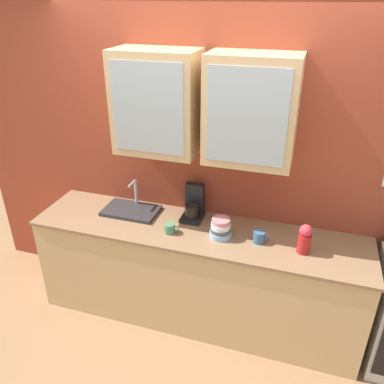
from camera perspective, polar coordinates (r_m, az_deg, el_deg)
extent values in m
plane|color=#936B47|center=(3.64, 0.61, -17.27)|extent=(10.00, 10.00, 0.00)
cube|color=#993D28|center=(3.20, 2.60, 4.07)|extent=(4.38, 0.10, 2.59)
cube|color=tan|center=(2.93, -5.10, 12.89)|extent=(0.62, 0.36, 0.75)
cube|color=#9EADB7|center=(2.76, -6.55, 11.97)|extent=(0.53, 0.01, 0.64)
cube|color=tan|center=(2.74, 8.68, 11.72)|extent=(0.62, 0.36, 0.75)
cube|color=#9EADB7|center=(2.57, 7.98, 10.71)|extent=(0.53, 0.01, 0.64)
cube|color=tan|center=(3.36, 0.64, -12.06)|extent=(2.65, 0.60, 0.86)
cube|color=#8C6B4C|center=(3.10, 0.69, -5.74)|extent=(2.68, 0.62, 0.02)
cube|color=#2D2D30|center=(3.36, -8.90, -2.70)|extent=(0.46, 0.29, 0.03)
cylinder|color=silver|center=(3.39, -8.21, 0.01)|extent=(0.02, 0.02, 0.21)
cylinder|color=silver|center=(3.30, -8.77, 1.22)|extent=(0.02, 0.12, 0.02)
cylinder|color=#8CB7E0|center=(3.01, 4.19, -6.10)|extent=(0.17, 0.17, 0.05)
cylinder|color=#4C4C54|center=(2.99, 4.21, -5.55)|extent=(0.16, 0.16, 0.04)
cylinder|color=white|center=(2.97, 4.23, -4.97)|extent=(0.15, 0.15, 0.05)
cylinder|color=#D87F84|center=(2.95, 4.26, -4.37)|extent=(0.14, 0.14, 0.05)
cylinder|color=#B21E1E|center=(2.92, 16.05, -7.26)|extent=(0.09, 0.09, 0.14)
sphere|color=#D8333F|center=(2.86, 16.33, -5.46)|extent=(0.09, 0.09, 0.09)
cylinder|color=#4C7F59|center=(3.04, -3.29, -5.31)|extent=(0.09, 0.09, 0.08)
torus|color=#4C7F59|center=(3.03, -2.40, -5.40)|extent=(0.05, 0.01, 0.05)
cylinder|color=#38608C|center=(2.97, 9.77, -6.48)|extent=(0.09, 0.09, 0.09)
torus|color=#38608C|center=(2.96, 10.76, -6.55)|extent=(0.06, 0.01, 0.06)
cube|color=black|center=(3.22, 0.04, -3.72)|extent=(0.17, 0.20, 0.03)
cylinder|color=black|center=(3.17, -0.07, -2.81)|extent=(0.11, 0.11, 0.11)
cube|color=black|center=(3.21, 0.41, -0.89)|extent=(0.15, 0.06, 0.26)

